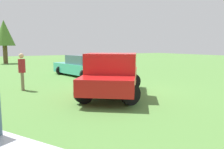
# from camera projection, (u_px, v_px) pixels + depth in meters

# --- Properties ---
(ground_plane) EXTENTS (80.00, 80.00, 0.00)m
(ground_plane) POSITION_uv_depth(u_px,v_px,m) (121.00, 92.00, 10.25)
(ground_plane) COLOR #54843D
(pickup_truck) EXTENTS (4.40, 4.77, 1.80)m
(pickup_truck) POSITION_uv_depth(u_px,v_px,m) (112.00, 74.00, 9.37)
(pickup_truck) COLOR black
(pickup_truck) RESTS_ON ground_plane
(sedan_far) EXTENTS (2.73, 4.88, 1.45)m
(sedan_far) POSITION_uv_depth(u_px,v_px,m) (82.00, 66.00, 15.80)
(sedan_far) COLOR black
(sedan_far) RESTS_ON ground_plane
(person_bystander) EXTENTS (0.36, 0.36, 1.75)m
(person_bystander) POSITION_uv_depth(u_px,v_px,m) (22.00, 69.00, 10.60)
(person_bystander) COLOR #7A6B51
(person_bystander) RESTS_ON ground_plane
(tree_back_right) EXTENTS (2.36, 2.36, 5.04)m
(tree_back_right) POSITION_uv_depth(u_px,v_px,m) (4.00, 33.00, 26.10)
(tree_back_right) COLOR brown
(tree_back_right) RESTS_ON ground_plane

